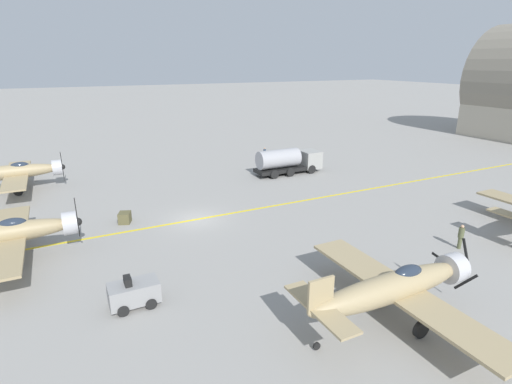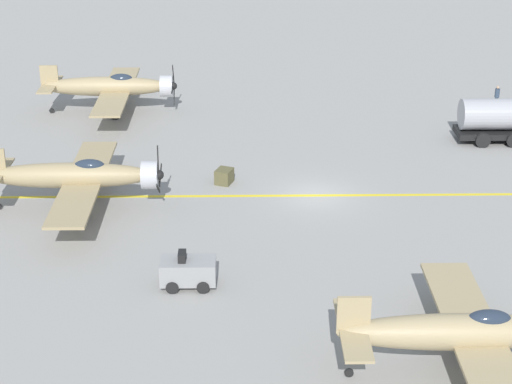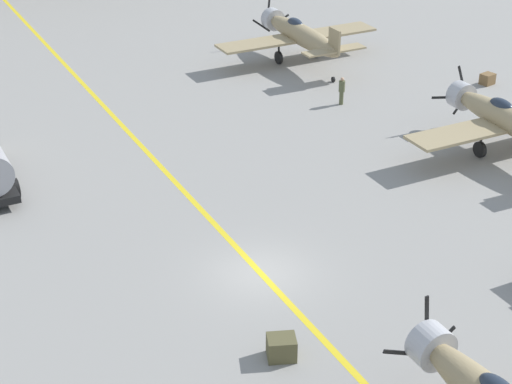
# 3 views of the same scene
# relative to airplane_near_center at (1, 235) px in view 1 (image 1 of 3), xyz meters

# --- Properties ---
(ground_plane) EXTENTS (400.00, 400.00, 0.00)m
(ground_plane) POSITION_rel_airplane_near_center_xyz_m (-1.65, 13.46, -2.01)
(ground_plane) COLOR gray
(taxiway_stripe) EXTENTS (0.30, 160.00, 0.01)m
(taxiway_stripe) POSITION_rel_airplane_near_center_xyz_m (-1.65, 13.46, -2.01)
(taxiway_stripe) COLOR yellow
(taxiway_stripe) RESTS_ON ground
(airplane_near_center) EXTENTS (12.00, 9.98, 3.80)m
(airplane_near_center) POSITION_rel_airplane_near_center_xyz_m (0.00, 0.00, 0.00)
(airplane_near_center) COLOR tan
(airplane_near_center) RESTS_ON ground
(airplane_mid_right) EXTENTS (12.00, 9.98, 3.71)m
(airplane_mid_right) POSITION_rel_airplane_near_center_xyz_m (15.89, 17.94, 0.00)
(airplane_mid_right) COLOR tan
(airplane_mid_right) RESTS_ON ground
(airplane_near_left) EXTENTS (12.00, 9.98, 3.65)m
(airplane_near_left) POSITION_rel_airplane_near_center_xyz_m (-16.92, -0.45, -0.00)
(airplane_near_left) COLOR tan
(airplane_near_left) RESTS_ON ground
(fuel_tanker) EXTENTS (2.68, 8.00, 2.98)m
(fuel_tanker) POSITION_rel_airplane_near_center_xyz_m (-10.54, 27.71, -0.50)
(fuel_tanker) COLOR black
(fuel_tanker) RESTS_ON ground
(tow_tractor) EXTENTS (1.57, 2.60, 1.79)m
(tow_tractor) POSITION_rel_airplane_near_center_xyz_m (8.67, 6.62, -1.22)
(tow_tractor) COLOR gray
(tow_tractor) RESTS_ON ground
(ground_crew_walking) EXTENTS (0.36, 0.36, 1.66)m
(ground_crew_walking) POSITION_rel_airplane_near_center_xyz_m (-17.83, 28.40, -1.11)
(ground_crew_walking) COLOR #334256
(ground_crew_walking) RESTS_ON ground
(ground_crew_inspecting) EXTENTS (0.39, 0.39, 1.79)m
(ground_crew_inspecting) POSITION_rel_airplane_near_center_xyz_m (11.76, 28.31, -1.04)
(ground_crew_inspecting) COLOR #515638
(ground_crew_inspecting) RESTS_ON ground
(supply_crate_mid_lane) EXTENTS (1.31, 1.21, 0.89)m
(supply_crate_mid_lane) POSITION_rel_airplane_near_center_xyz_m (-3.57, 8.07, -1.57)
(supply_crate_mid_lane) COLOR brown
(supply_crate_mid_lane) RESTS_ON ground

